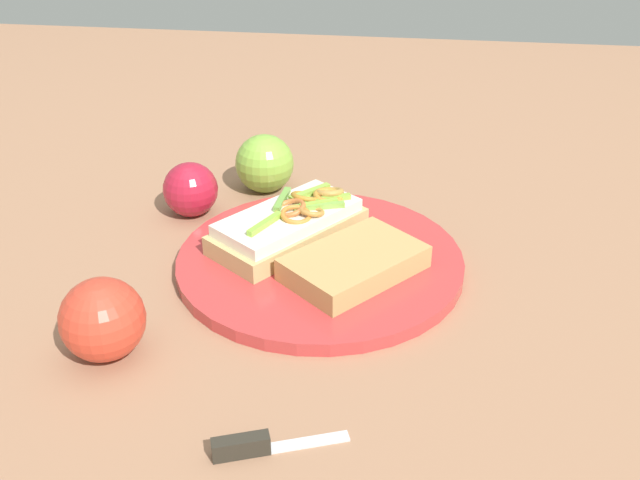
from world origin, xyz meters
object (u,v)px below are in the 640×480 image
Objects in this scene: bread_slice_side at (354,263)px; apple_2 at (103,319)px; sandwich at (291,224)px; apple_1 at (190,189)px; plate at (320,261)px; apple_0 at (265,163)px; knife at (257,445)px.

bread_slice_side is 0.26m from apple_2.
sandwich is 2.85× the size of apple_1.
sandwich is 1.36× the size of bread_slice_side.
apple_2 is at bearing -44.48° from plate.
bread_slice_side is at bearing 33.19° from apple_0.
sandwich is 1.82× the size of knife.
sandwich reaches higher than knife.
apple_1 is 0.64× the size of knife.
apple_0 is 0.47m from knife.
apple_0 is 0.73× the size of knife.
knife is (0.46, 0.09, -0.03)m from apple_0.
apple_1 is at bearing -44.06° from apple_0.
plate is 0.05m from bread_slice_side.
sandwich is 0.16m from apple_0.
apple_1 is 0.87× the size of apple_2.
bread_slice_side is at bearing 58.40° from apple_1.
sandwich is 0.10m from bread_slice_side.
bread_slice_side is 2.09× the size of apple_1.
plate is at bearing 28.43° from apple_0.
sandwich is 2.49× the size of apple_2.
apple_2 is at bearing 165.29° from bread_slice_side.
apple_0 is (-0.15, -0.06, 0.00)m from sandwich.
apple_2 is (0.21, -0.14, 0.01)m from sandwich.
sandwich is 2.51× the size of apple_0.
apple_0 is 1.13× the size of apple_1.
plate is 0.28m from knife.
plate is 2.22× the size of bread_slice_side.
apple_2 is (0.18, -0.17, 0.03)m from plate.
knife is (0.38, 0.16, -0.03)m from apple_1.
knife is at bearing -138.21° from sandwich.
plate is at bearing 135.52° from apple_2.
bread_slice_side is (0.06, 0.08, -0.01)m from sandwich.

